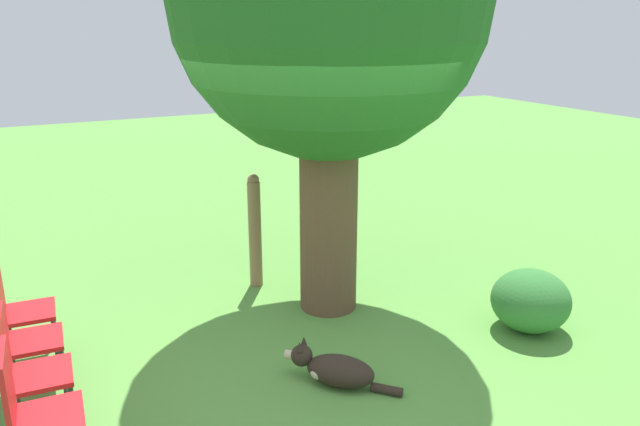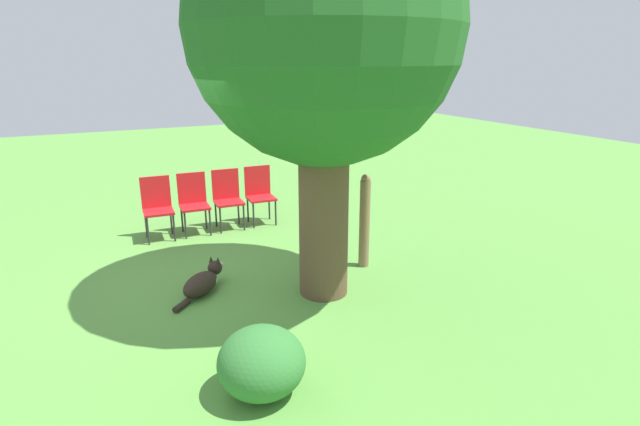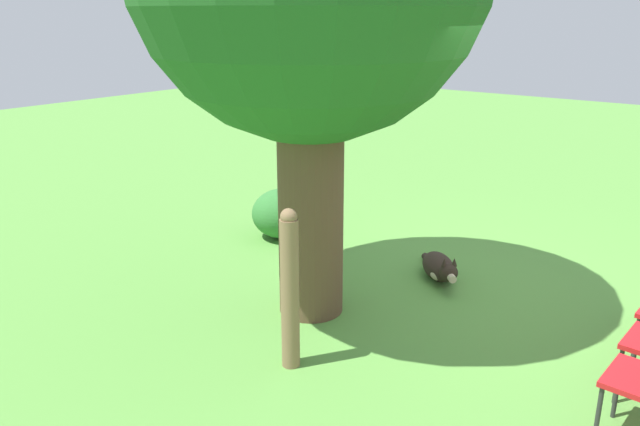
% 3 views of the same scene
% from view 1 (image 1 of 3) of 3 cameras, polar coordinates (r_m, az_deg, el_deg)
% --- Properties ---
extents(ground_plane, '(30.00, 30.00, 0.00)m').
position_cam_1_polar(ground_plane, '(5.40, -0.90, -14.16)').
color(ground_plane, '#56933D').
extents(oak_tree, '(2.89, 2.89, 4.44)m').
position_cam_1_polar(oak_tree, '(5.86, 0.87, 18.49)').
color(oak_tree, brown).
rests_on(oak_tree, ground_plane).
extents(dog, '(0.73, 0.77, 0.35)m').
position_cam_1_polar(dog, '(5.16, 1.31, -14.08)').
color(dog, '#2D231C').
rests_on(dog, ground_plane).
extents(fence_post, '(0.14, 0.14, 1.26)m').
position_cam_1_polar(fence_post, '(6.78, -5.97, -1.58)').
color(fence_post, '#846647').
rests_on(fence_post, ground_plane).
extents(red_chair_0, '(0.45, 0.46, 0.96)m').
position_cam_1_polar(red_chair_0, '(4.37, -24.94, -15.85)').
color(red_chair_0, red).
rests_on(red_chair_0, ground_plane).
extents(red_chair_1, '(0.45, 0.46, 0.96)m').
position_cam_1_polar(red_chair_1, '(4.86, -25.41, -12.48)').
color(red_chair_1, red).
rests_on(red_chair_1, ground_plane).
extents(red_chair_2, '(0.45, 0.46, 0.96)m').
position_cam_1_polar(red_chair_2, '(5.35, -25.78, -9.73)').
color(red_chair_2, red).
rests_on(red_chair_2, ground_plane).
extents(red_chair_3, '(0.45, 0.46, 0.96)m').
position_cam_1_polar(red_chair_3, '(5.86, -26.09, -7.45)').
color(red_chair_3, red).
rests_on(red_chair_3, ground_plane).
extents(low_shrub, '(0.73, 0.73, 0.59)m').
position_cam_1_polar(low_shrub, '(6.24, 18.70, -7.58)').
color(low_shrub, '#337533').
rests_on(low_shrub, ground_plane).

